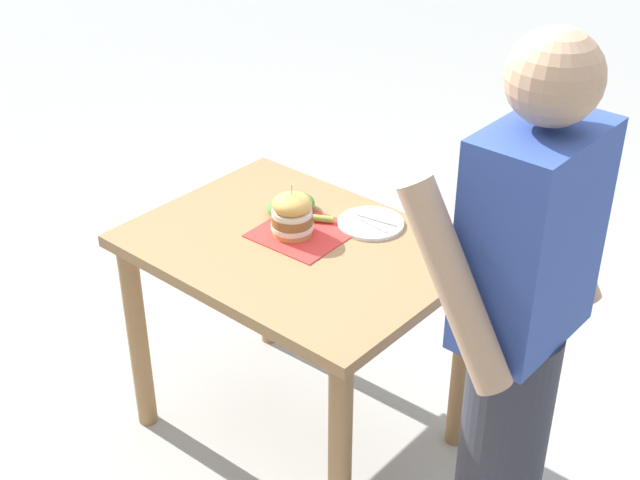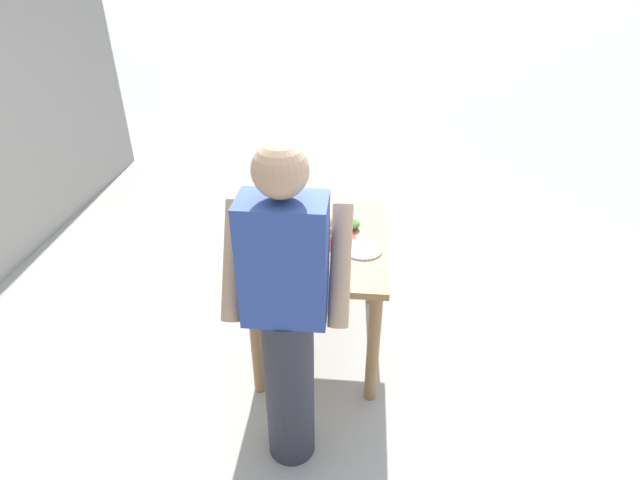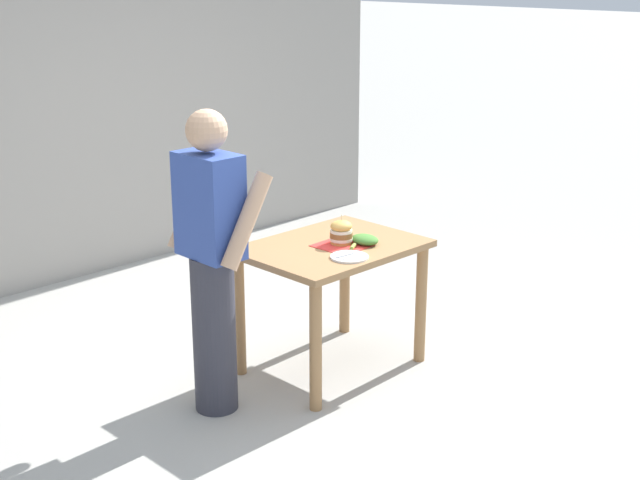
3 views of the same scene
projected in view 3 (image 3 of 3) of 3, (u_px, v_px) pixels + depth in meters
The scene contains 8 objects.
ground_plane at pixel (331, 366), 5.54m from camera, with size 80.00×80.00×0.00m, color #ADAAA3.
patio_table at pixel (332, 268), 5.34m from camera, with size 0.77×1.04×0.80m.
serving_paper at pixel (342, 245), 5.27m from camera, with size 0.28×0.28×0.00m, color red.
sandwich at pixel (341, 232), 5.28m from camera, with size 0.14×0.14×0.18m.
pickle_spear at pixel (353, 247), 5.20m from camera, with size 0.02×0.02×0.07m, color #8EA83D.
side_plate_with_forks at pixel (349, 257), 5.06m from camera, with size 0.22×0.22×0.02m.
side_salad at pixel (365, 240), 5.30m from camera, with size 0.18×0.14×0.06m, color #477F33.
diner_across_table at pixel (212, 259), 4.77m from camera, with size 0.55×0.35×1.69m.
Camera 3 is at (-3.53, 3.61, 2.40)m, focal length 50.00 mm.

